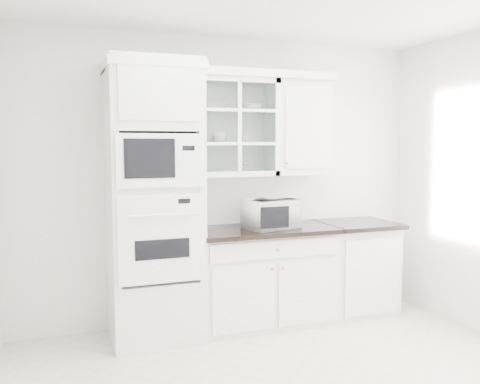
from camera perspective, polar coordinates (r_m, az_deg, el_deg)
name	(u,v)px	position (r m, az deg, el deg)	size (l,w,h in m)	color
room_shell	(283,132)	(3.66, 4.82, 6.68)	(4.00, 3.50, 2.70)	white
oven_column	(154,202)	(4.41, -9.62, -1.15)	(0.76, 0.68, 2.40)	silver
base_cabinet_run	(263,275)	(4.86, 2.65, -9.31)	(1.32, 0.67, 0.92)	silver
extra_base_cabinet	(355,266)	(5.31, 12.76, -8.15)	(0.72, 0.67, 0.92)	silver
upper_cabinet_glass	(234,127)	(4.74, -0.73, 7.26)	(0.80, 0.33, 0.90)	silver
upper_cabinet_solid	(299,128)	(5.00, 6.65, 7.13)	(0.55, 0.33, 0.90)	silver
crown_molding	(223,73)	(4.73, -1.87, 13.17)	(2.14, 0.38, 0.07)	white
countertop_microwave	(270,213)	(4.71, 3.44, -2.43)	(0.47, 0.39, 0.27)	white
bowl_a	(214,106)	(4.71, -2.90, 9.58)	(0.24, 0.24, 0.06)	white
bowl_b	(251,107)	(4.80, 1.26, 9.51)	(0.19, 0.19, 0.06)	white
cup_a	(220,137)	(4.71, -2.31, 6.14)	(0.12, 0.12, 0.09)	white
cup_b	(245,138)	(4.79, 0.54, 6.06)	(0.09, 0.09, 0.08)	white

